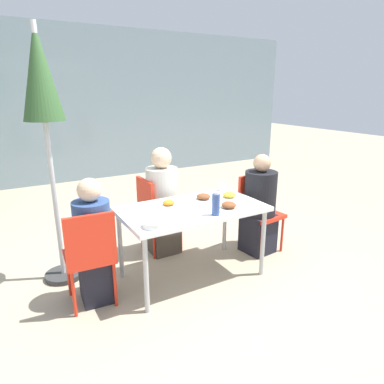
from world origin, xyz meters
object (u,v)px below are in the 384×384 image
person_left (94,245)px  closed_umbrella (42,90)px  salad_bowl (155,224)px  chair_right (257,206)px  bottle (216,204)px  person_right (259,208)px  person_far (162,204)px  drinking_cup (222,187)px  chair_far (154,209)px  chair_left (90,252)px

person_left → closed_umbrella: bearing=114.3°
person_left → salad_bowl: bearing=-34.0°
person_left → chair_right: size_ratio=1.28×
closed_umbrella → bottle: size_ratio=11.00×
person_left → bottle: 1.11m
closed_umbrella → person_right: bearing=-13.7°
person_far → drinking_cup: size_ratio=13.27×
chair_right → salad_bowl: size_ratio=4.43×
chair_right → person_far: person_far is taller
person_far → bottle: (0.10, -0.93, 0.26)m
closed_umbrella → drinking_cup: (1.70, -0.29, -1.03)m
chair_right → chair_far: bearing=-31.2°
person_far → closed_umbrella: 1.66m
person_left → person_right: bearing=5.0°
bottle → person_right: bearing=24.7°
chair_right → closed_umbrella: (-2.11, 0.42, 1.29)m
chair_left → person_right: 1.93m
chair_right → drinking_cup: size_ratio=9.54×
salad_bowl → bottle: bearing=-2.3°
person_right → drinking_cup: person_right is taller
bottle → drinking_cup: bottle is taller
person_far → chair_left: bearing=-57.7°
person_left → person_right: (1.87, 0.04, -0.00)m
person_far → bottle: size_ratio=5.69×
salad_bowl → chair_right: bearing=17.1°
person_left → person_far: person_far is taller
person_right → chair_far: 1.19m
closed_umbrella → salad_bowl: size_ratio=11.93×
chair_left → person_far: bearing=37.8°
closed_umbrella → chair_left: bearing=-76.6°
chair_far → bottle: 1.05m
chair_left → person_right: size_ratio=0.77×
person_left → chair_far: (0.83, 0.63, -0.02)m
closed_umbrella → salad_bowl: bearing=-54.3°
person_left → chair_left: bearing=-122.0°
chair_right → closed_umbrella: closed_umbrella is taller
person_right → person_far: (-0.95, 0.54, 0.04)m
chair_far → closed_umbrella: bearing=-87.3°
person_right → salad_bowl: size_ratio=5.79×
chair_left → chair_far: size_ratio=1.00×
person_far → closed_umbrella: size_ratio=0.52×
person_far → drinking_cup: person_far is taller
person_right → person_far: person_far is taller
person_left → person_right: 1.87m
drinking_cup → chair_left: bearing=-168.1°
closed_umbrella → drinking_cup: 2.01m
chair_right → bottle: 1.07m
salad_bowl → closed_umbrella: bearing=125.7°
chair_left → person_far: person_far is taller
chair_right → person_right: person_right is taller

